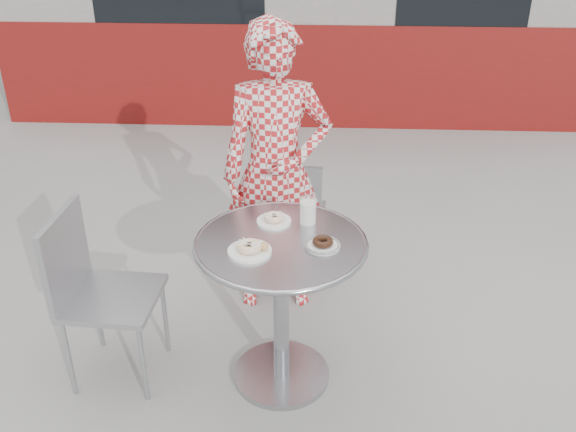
{
  "coord_description": "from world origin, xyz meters",
  "views": [
    {
      "loc": [
        0.12,
        -2.46,
        2.28
      ],
      "look_at": [
        -0.01,
        0.12,
        0.87
      ],
      "focal_mm": 40.0,
      "sensor_mm": 36.0,
      "label": 1
    }
  ],
  "objects_px": {
    "chair_far": "(290,241)",
    "plate_far": "(274,219)",
    "bistro_table": "(281,277)",
    "plate_checker": "(323,244)",
    "chair_left": "(115,328)",
    "plate_near": "(250,248)",
    "seated_person": "(276,172)",
    "milk_cup": "(308,211)"
  },
  "relations": [
    {
      "from": "bistro_table",
      "to": "chair_left",
      "type": "xyz_separation_m",
      "value": [
        -0.83,
        0.0,
        -0.33
      ]
    },
    {
      "from": "plate_checker",
      "to": "milk_cup",
      "type": "height_order",
      "value": "milk_cup"
    },
    {
      "from": "milk_cup",
      "to": "bistro_table",
      "type": "bearing_deg",
      "value": -122.8
    },
    {
      "from": "seated_person",
      "to": "bistro_table",
      "type": "bearing_deg",
      "value": -91.81
    },
    {
      "from": "bistro_table",
      "to": "chair_far",
      "type": "xyz_separation_m",
      "value": [
        -0.0,
        0.92,
        -0.35
      ]
    },
    {
      "from": "plate_checker",
      "to": "plate_far",
      "type": "bearing_deg",
      "value": 137.43
    },
    {
      "from": "seated_person",
      "to": "plate_near",
      "type": "bearing_deg",
      "value": -101.53
    },
    {
      "from": "chair_left",
      "to": "milk_cup",
      "type": "xyz_separation_m",
      "value": [
        0.94,
        0.18,
        0.59
      ]
    },
    {
      "from": "chair_far",
      "to": "milk_cup",
      "type": "bearing_deg",
      "value": 103.6
    },
    {
      "from": "plate_checker",
      "to": "milk_cup",
      "type": "xyz_separation_m",
      "value": [
        -0.07,
        0.22,
        0.05
      ]
    },
    {
      "from": "chair_far",
      "to": "seated_person",
      "type": "height_order",
      "value": "seated_person"
    },
    {
      "from": "chair_far",
      "to": "plate_far",
      "type": "height_order",
      "value": "plate_far"
    },
    {
      "from": "bistro_table",
      "to": "milk_cup",
      "type": "bearing_deg",
      "value": 57.2
    },
    {
      "from": "seated_person",
      "to": "milk_cup",
      "type": "distance_m",
      "value": 0.55
    },
    {
      "from": "plate_far",
      "to": "plate_checker",
      "type": "height_order",
      "value": "same"
    },
    {
      "from": "chair_far",
      "to": "plate_checker",
      "type": "height_order",
      "value": "plate_checker"
    },
    {
      "from": "seated_person",
      "to": "plate_near",
      "type": "xyz_separation_m",
      "value": [
        -0.06,
        -0.8,
        0.0
      ]
    },
    {
      "from": "bistro_table",
      "to": "plate_near",
      "type": "bearing_deg",
      "value": -141.58
    },
    {
      "from": "seated_person",
      "to": "plate_checker",
      "type": "xyz_separation_m",
      "value": [
        0.25,
        -0.74,
        -0.01
      ]
    },
    {
      "from": "bistro_table",
      "to": "plate_near",
      "type": "height_order",
      "value": "plate_near"
    },
    {
      "from": "seated_person",
      "to": "milk_cup",
      "type": "bearing_deg",
      "value": -77.81
    },
    {
      "from": "chair_far",
      "to": "milk_cup",
      "type": "xyz_separation_m",
      "value": [
        0.12,
        -0.74,
        0.6
      ]
    },
    {
      "from": "plate_far",
      "to": "plate_near",
      "type": "xyz_separation_m",
      "value": [
        -0.08,
        -0.28,
        0.0
      ]
    },
    {
      "from": "plate_near",
      "to": "plate_checker",
      "type": "relative_size",
      "value": 1.2
    },
    {
      "from": "seated_person",
      "to": "plate_far",
      "type": "height_order",
      "value": "seated_person"
    },
    {
      "from": "bistro_table",
      "to": "plate_checker",
      "type": "relative_size",
      "value": 4.98
    },
    {
      "from": "seated_person",
      "to": "plate_near",
      "type": "relative_size",
      "value": 8.49
    },
    {
      "from": "bistro_table",
      "to": "plate_far",
      "type": "bearing_deg",
      "value": 103.7
    },
    {
      "from": "bistro_table",
      "to": "chair_left",
      "type": "height_order",
      "value": "chair_left"
    },
    {
      "from": "chair_far",
      "to": "plate_far",
      "type": "bearing_deg",
      "value": 91.29
    },
    {
      "from": "bistro_table",
      "to": "chair_far",
      "type": "distance_m",
      "value": 0.98
    },
    {
      "from": "chair_far",
      "to": "bistro_table",
      "type": "bearing_deg",
      "value": 94.6
    },
    {
      "from": "plate_far",
      "to": "milk_cup",
      "type": "bearing_deg",
      "value": 1.66
    },
    {
      "from": "bistro_table",
      "to": "milk_cup",
      "type": "distance_m",
      "value": 0.33
    },
    {
      "from": "plate_near",
      "to": "plate_checker",
      "type": "distance_m",
      "value": 0.32
    },
    {
      "from": "chair_left",
      "to": "plate_near",
      "type": "relative_size",
      "value": 4.65
    },
    {
      "from": "chair_left",
      "to": "seated_person",
      "type": "bearing_deg",
      "value": -43.74
    },
    {
      "from": "chair_left",
      "to": "milk_cup",
      "type": "distance_m",
      "value": 1.13
    },
    {
      "from": "plate_far",
      "to": "bistro_table",
      "type": "bearing_deg",
      "value": -76.3
    },
    {
      "from": "chair_left",
      "to": "bistro_table",
      "type": "bearing_deg",
      "value": -86.53
    },
    {
      "from": "plate_near",
      "to": "plate_far",
      "type": "bearing_deg",
      "value": 73.18
    },
    {
      "from": "seated_person",
      "to": "plate_checker",
      "type": "distance_m",
      "value": 0.78
    }
  ]
}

